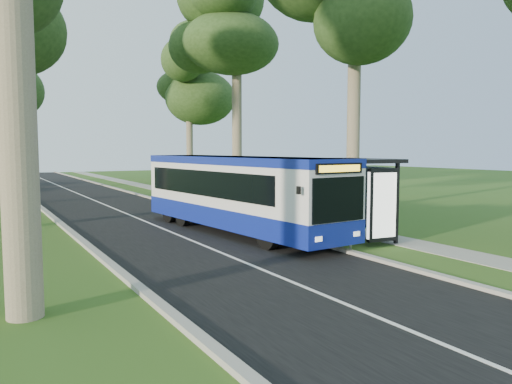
# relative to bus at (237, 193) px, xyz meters

# --- Properties ---
(ground) EXTENTS (120.00, 120.00, 0.00)m
(ground) POSITION_rel_bus_xyz_m (1.20, -2.78, -1.56)
(ground) COLOR #2E571B
(ground) RESTS_ON ground
(road) EXTENTS (7.00, 100.00, 0.02)m
(road) POSITION_rel_bus_xyz_m (-2.30, 7.22, -1.55)
(road) COLOR black
(road) RESTS_ON ground
(kerb_east) EXTENTS (0.25, 100.00, 0.12)m
(kerb_east) POSITION_rel_bus_xyz_m (1.20, 7.22, -1.50)
(kerb_east) COLOR #9E9B93
(kerb_east) RESTS_ON ground
(kerb_west) EXTENTS (0.25, 100.00, 0.12)m
(kerb_west) POSITION_rel_bus_xyz_m (-5.80, 7.22, -1.50)
(kerb_west) COLOR #9E9B93
(kerb_west) RESTS_ON ground
(centre_line) EXTENTS (0.12, 100.00, 0.00)m
(centre_line) POSITION_rel_bus_xyz_m (-2.30, 7.22, -1.54)
(centre_line) COLOR white
(centre_line) RESTS_ON road
(footpath) EXTENTS (1.50, 100.00, 0.02)m
(footpath) POSITION_rel_bus_xyz_m (4.20, 7.22, -1.55)
(footpath) COLOR gray
(footpath) RESTS_ON ground
(bus) EXTENTS (3.40, 11.53, 3.01)m
(bus) POSITION_rel_bus_xyz_m (0.00, 0.00, 0.00)
(bus) COLOR white
(bus) RESTS_ON ground
(bus_stop_sign) EXTENTS (0.09, 0.33, 2.34)m
(bus_stop_sign) POSITION_rel_bus_xyz_m (1.50, -5.05, -0.09)
(bus_stop_sign) COLOR gray
(bus_stop_sign) RESTS_ON ground
(bus_shelter) EXTENTS (2.18, 3.61, 2.96)m
(bus_shelter) POSITION_rel_bus_xyz_m (3.29, -3.86, 0.54)
(bus_shelter) COLOR black
(bus_shelter) RESTS_ON ground
(litter_bin) EXTENTS (0.53, 0.53, 0.93)m
(litter_bin) POSITION_rel_bus_xyz_m (2.17, 5.25, -1.09)
(litter_bin) COLOR black
(litter_bin) RESTS_ON ground
(tree_east_c) EXTENTS (5.20, 5.20, 16.99)m
(tree_east_c) POSITION_rel_bus_xyz_m (8.00, 15.22, 11.00)
(tree_east_c) COLOR #7A6B56
(tree_east_c) RESTS_ON ground
(tree_east_d) EXTENTS (5.20, 5.20, 13.25)m
(tree_east_d) POSITION_rel_bus_xyz_m (9.20, 27.22, 8.27)
(tree_east_d) COLOR #7A6B56
(tree_east_d) RESTS_ON ground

